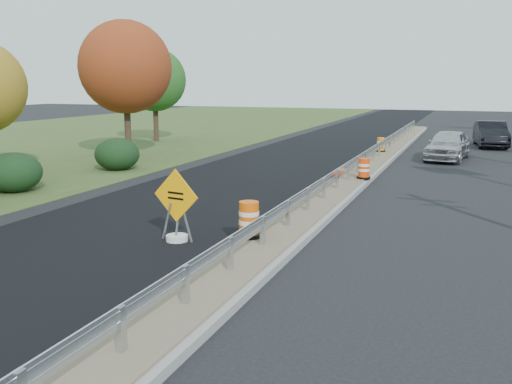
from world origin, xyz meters
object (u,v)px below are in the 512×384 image
(barrel_median_near, at_px, (249,220))
(car_silver, at_px, (448,145))
(barrel_median_mid, at_px, (364,169))
(car_dark_mid, at_px, (491,134))
(caution_sign, at_px, (177,223))
(barrel_median_far, at_px, (381,145))

(barrel_median_near, relative_size, car_silver, 0.20)
(barrel_median_mid, height_order, car_dark_mid, car_dark_mid)
(caution_sign, relative_size, barrel_median_mid, 2.33)
(car_dark_mid, bearing_deg, barrel_median_near, -109.55)
(barrel_median_mid, xyz_separation_m, barrel_median_far, (-0.76, 9.41, -0.02))
(barrel_median_near, xyz_separation_m, car_dark_mid, (6.22, 26.33, 0.13))
(car_silver, bearing_deg, caution_sign, -99.98)
(barrel_median_near, height_order, car_dark_mid, car_dark_mid)
(barrel_median_far, height_order, car_silver, car_silver)
(barrel_median_mid, bearing_deg, car_silver, 72.24)
(barrel_median_mid, relative_size, barrel_median_far, 1.05)
(caution_sign, bearing_deg, barrel_median_far, 92.73)
(caution_sign, height_order, barrel_median_far, caution_sign)
(car_silver, height_order, car_dark_mid, car_dark_mid)
(caution_sign, xyz_separation_m, car_dark_mid, (8.14, 26.62, 0.32))
(barrel_median_far, distance_m, car_dark_mid, 9.12)
(caution_sign, xyz_separation_m, barrel_median_near, (1.92, 0.29, 0.18))
(car_silver, bearing_deg, barrel_median_near, -94.76)
(caution_sign, xyz_separation_m, car_silver, (5.87, 19.13, 0.31))
(caution_sign, xyz_separation_m, barrel_median_mid, (3.02, 10.23, 0.14))
(barrel_median_far, relative_size, car_silver, 0.17)
(barrel_median_near, relative_size, barrel_median_mid, 1.12)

